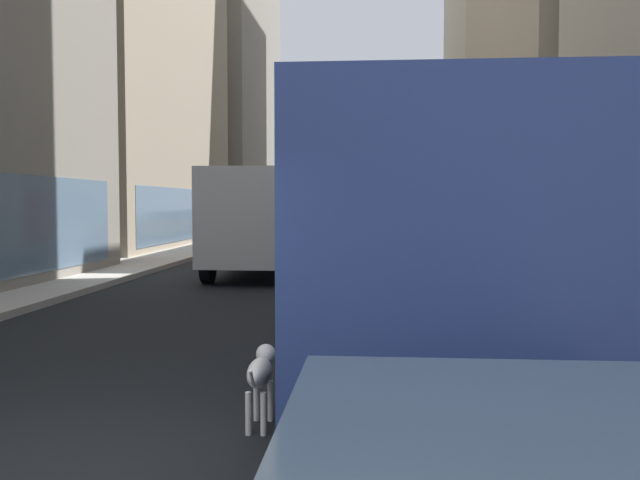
{
  "coord_description": "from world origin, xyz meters",
  "views": [
    {
      "loc": [
        2.18,
        -4.74,
        2.13
      ],
      "look_at": [
        1.12,
        8.53,
        1.4
      ],
      "focal_mm": 38.11,
      "sensor_mm": 36.0,
      "label": 1
    }
  ],
  "objects_px": {
    "transit_bus": "(416,226)",
    "pedestrian_in_coat": "(571,264)",
    "car_grey_wagon": "(330,220)",
    "car_white_van": "(353,231)",
    "box_truck": "(262,218)",
    "car_red_coupe": "(268,231)",
    "car_black_suv": "(390,237)",
    "dalmatian_dog": "(261,372)",
    "car_yellow_taxi": "(291,225)"
  },
  "relations": [
    {
      "from": "car_black_suv",
      "to": "box_truck",
      "type": "bearing_deg",
      "value": -124.85
    },
    {
      "from": "car_grey_wagon",
      "to": "car_red_coupe",
      "type": "distance_m",
      "value": 20.56
    },
    {
      "from": "car_white_van",
      "to": "box_truck",
      "type": "xyz_separation_m",
      "value": [
        -2.4,
        -11.61,
        0.84
      ]
    },
    {
      "from": "pedestrian_in_coat",
      "to": "car_grey_wagon",
      "type": "bearing_deg",
      "value": 100.08
    },
    {
      "from": "car_black_suv",
      "to": "car_red_coupe",
      "type": "xyz_separation_m",
      "value": [
        -5.6,
        5.57,
        0.0
      ]
    },
    {
      "from": "box_truck",
      "to": "dalmatian_dog",
      "type": "xyz_separation_m",
      "value": [
        2.31,
        -13.89,
        -1.15
      ]
    },
    {
      "from": "transit_bus",
      "to": "car_white_van",
      "type": "relative_size",
      "value": 2.4
    },
    {
      "from": "car_grey_wagon",
      "to": "car_black_suv",
      "type": "height_order",
      "value": "same"
    },
    {
      "from": "car_red_coupe",
      "to": "box_truck",
      "type": "relative_size",
      "value": 0.63
    },
    {
      "from": "pedestrian_in_coat",
      "to": "car_yellow_taxi",
      "type": "bearing_deg",
      "value": 107.21
    },
    {
      "from": "car_white_van",
      "to": "box_truck",
      "type": "distance_m",
      "value": 11.88
    },
    {
      "from": "car_grey_wagon",
      "to": "box_truck",
      "type": "height_order",
      "value": "box_truck"
    },
    {
      "from": "dalmatian_dog",
      "to": "pedestrian_in_coat",
      "type": "xyz_separation_m",
      "value": [
        4.68,
        6.43,
        0.5
      ]
    },
    {
      "from": "car_white_van",
      "to": "car_grey_wagon",
      "type": "bearing_deg",
      "value": 96.77
    },
    {
      "from": "car_white_van",
      "to": "car_grey_wagon",
      "type": "height_order",
      "value": "same"
    },
    {
      "from": "transit_bus",
      "to": "box_truck",
      "type": "height_order",
      "value": "same"
    },
    {
      "from": "transit_bus",
      "to": "car_grey_wagon",
      "type": "bearing_deg",
      "value": 95.46
    },
    {
      "from": "box_truck",
      "to": "car_grey_wagon",
      "type": "bearing_deg",
      "value": 90.0
    },
    {
      "from": "car_red_coupe",
      "to": "dalmatian_dog",
      "type": "height_order",
      "value": "car_red_coupe"
    },
    {
      "from": "car_white_van",
      "to": "car_black_suv",
      "type": "height_order",
      "value": "same"
    },
    {
      "from": "transit_bus",
      "to": "car_yellow_taxi",
      "type": "bearing_deg",
      "value": 100.49
    },
    {
      "from": "dalmatian_dog",
      "to": "car_grey_wagon",
      "type": "bearing_deg",
      "value": 92.89
    },
    {
      "from": "car_grey_wagon",
      "to": "pedestrian_in_coat",
      "type": "distance_m",
      "value": 39.9
    },
    {
      "from": "car_yellow_taxi",
      "to": "car_white_van",
      "type": "xyz_separation_m",
      "value": [
        4.0,
        -8.64,
        0.0
      ]
    },
    {
      "from": "car_black_suv",
      "to": "pedestrian_in_coat",
      "type": "xyz_separation_m",
      "value": [
        2.99,
        -13.21,
        0.19
      ]
    },
    {
      "from": "transit_bus",
      "to": "car_grey_wagon",
      "type": "relative_size",
      "value": 2.83
    },
    {
      "from": "car_black_suv",
      "to": "box_truck",
      "type": "relative_size",
      "value": 0.6
    },
    {
      "from": "car_red_coupe",
      "to": "pedestrian_in_coat",
      "type": "height_order",
      "value": "pedestrian_in_coat"
    },
    {
      "from": "car_yellow_taxi",
      "to": "car_grey_wagon",
      "type": "relative_size",
      "value": 1.12
    },
    {
      "from": "car_grey_wagon",
      "to": "car_black_suv",
      "type": "distance_m",
      "value": 26.38
    },
    {
      "from": "pedestrian_in_coat",
      "to": "dalmatian_dog",
      "type": "bearing_deg",
      "value": -126.04
    },
    {
      "from": "pedestrian_in_coat",
      "to": "transit_bus",
      "type": "bearing_deg",
      "value": -139.67
    },
    {
      "from": "transit_bus",
      "to": "pedestrian_in_coat",
      "type": "xyz_separation_m",
      "value": [
        2.99,
        2.54,
        -0.77
      ]
    },
    {
      "from": "car_white_van",
      "to": "car_red_coupe",
      "type": "bearing_deg",
      "value": -175.85
    },
    {
      "from": "box_truck",
      "to": "dalmatian_dog",
      "type": "bearing_deg",
      "value": -80.56
    },
    {
      "from": "car_white_van",
      "to": "car_black_suv",
      "type": "relative_size",
      "value": 1.06
    },
    {
      "from": "car_red_coupe",
      "to": "box_truck",
      "type": "height_order",
      "value": "box_truck"
    },
    {
      "from": "dalmatian_dog",
      "to": "box_truck",
      "type": "bearing_deg",
      "value": 99.44
    },
    {
      "from": "car_grey_wagon",
      "to": "car_red_coupe",
      "type": "relative_size",
      "value": 0.87
    },
    {
      "from": "box_truck",
      "to": "dalmatian_dog",
      "type": "distance_m",
      "value": 14.13
    },
    {
      "from": "car_grey_wagon",
      "to": "pedestrian_in_coat",
      "type": "xyz_separation_m",
      "value": [
        6.99,
        -39.29,
        0.19
      ]
    },
    {
      "from": "transit_bus",
      "to": "box_truck",
      "type": "relative_size",
      "value": 1.54
    },
    {
      "from": "car_black_suv",
      "to": "dalmatian_dog",
      "type": "relative_size",
      "value": 4.71
    },
    {
      "from": "dalmatian_dog",
      "to": "car_red_coupe",
      "type": "bearing_deg",
      "value": 98.81
    },
    {
      "from": "car_grey_wagon",
      "to": "transit_bus",
      "type": "bearing_deg",
      "value": -84.54
    },
    {
      "from": "box_truck",
      "to": "car_yellow_taxi",
      "type": "bearing_deg",
      "value": 94.52
    },
    {
      "from": "car_black_suv",
      "to": "pedestrian_in_coat",
      "type": "distance_m",
      "value": 13.54
    },
    {
      "from": "box_truck",
      "to": "pedestrian_in_coat",
      "type": "height_order",
      "value": "box_truck"
    },
    {
      "from": "car_black_suv",
      "to": "pedestrian_in_coat",
      "type": "bearing_deg",
      "value": -77.26
    },
    {
      "from": "transit_bus",
      "to": "car_black_suv",
      "type": "relative_size",
      "value": 2.54
    }
  ]
}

